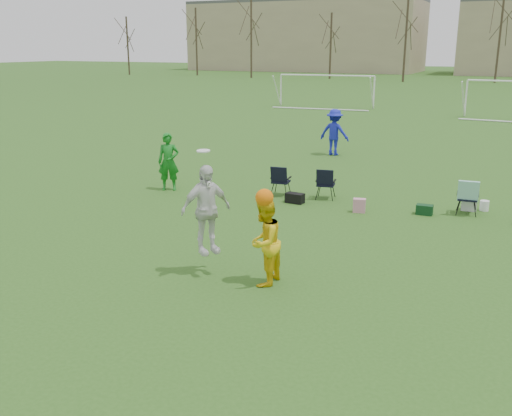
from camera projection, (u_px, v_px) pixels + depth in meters
The scene contains 7 objects.
ground at pixel (252, 307), 10.42m from camera, with size 260.00×260.00×0.00m, color #2C561A.
fielder_green_near at pixel (169, 162), 18.61m from camera, with size 0.69×0.45×1.89m, color #14711C.
fielder_blue at pixel (334, 132), 24.62m from camera, with size 1.28×0.74×1.98m, color #171FB2.
center_contest at pixel (237, 226), 11.35m from camera, with size 2.10×1.15×2.63m.
sideline_setup at pixel (449, 194), 16.01m from camera, with size 9.40×1.97×1.94m.
goal_left at pixel (326, 82), 43.56m from camera, with size 7.39×0.76×2.46m.
tree_line at pixel (501, 41), 69.65m from camera, with size 110.28×3.28×11.40m.
Camera 1 is at (4.13, -8.58, 4.61)m, focal length 40.00 mm.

